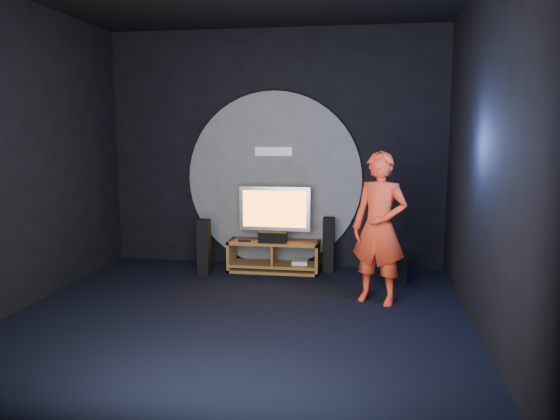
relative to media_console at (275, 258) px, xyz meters
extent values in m
plane|color=black|center=(-0.07, -2.05, -0.20)|extent=(5.00, 5.00, 0.00)
cube|color=black|center=(-0.07, 0.45, 1.55)|extent=(5.00, 0.04, 3.50)
cube|color=black|center=(-0.07, -4.55, 1.55)|extent=(5.00, 0.04, 3.50)
cube|color=black|center=(-2.57, -2.05, 1.55)|extent=(0.04, 5.00, 3.50)
cube|color=black|center=(2.43, -2.05, 1.55)|extent=(0.04, 5.00, 3.50)
cylinder|color=#515156|center=(-0.07, 0.39, 1.10)|extent=(2.60, 0.08, 2.60)
cube|color=white|center=(-0.07, 0.34, 1.52)|extent=(0.55, 0.03, 0.13)
cube|color=olive|center=(-0.01, 0.00, 0.23)|extent=(1.31, 0.45, 0.04)
cube|color=olive|center=(-0.01, 0.00, -0.10)|extent=(1.27, 0.42, 0.04)
cube|color=olive|center=(-0.64, 0.00, 0.03)|extent=(0.04, 0.45, 0.45)
cube|color=olive|center=(0.63, 0.00, 0.03)|extent=(0.04, 0.45, 0.45)
cube|color=olive|center=(-0.01, 0.00, 0.07)|extent=(0.03, 0.40, 0.29)
cube|color=olive|center=(-0.01, 0.00, -0.18)|extent=(1.31, 0.45, 0.04)
cube|color=silver|center=(0.37, 0.00, -0.05)|extent=(0.22, 0.16, 0.05)
cube|color=#AAAAB1|center=(-0.01, 0.07, 0.27)|extent=(0.36, 0.22, 0.04)
cylinder|color=#AAAAB1|center=(-0.01, 0.07, 0.34)|extent=(0.07, 0.07, 0.10)
cube|color=#AAAAB1|center=(-0.01, 0.07, 0.71)|extent=(1.03, 0.06, 0.64)
cube|color=orange|center=(-0.01, 0.04, 0.71)|extent=(0.92, 0.01, 0.52)
cube|color=black|center=(-0.01, -0.11, 0.33)|extent=(0.40, 0.15, 0.15)
cube|color=black|center=(-0.41, -0.12, 0.27)|extent=(0.18, 0.05, 0.02)
cube|color=black|center=(-0.95, -0.34, 0.20)|extent=(0.16, 0.18, 0.79)
cube|color=black|center=(0.77, 0.11, 0.20)|extent=(0.16, 0.18, 0.79)
cube|color=black|center=(1.70, -0.25, -0.02)|extent=(0.31, 0.31, 0.34)
imported|color=red|center=(1.45, -1.23, 0.70)|extent=(0.77, 0.64, 1.79)
camera|label=1|loc=(1.30, -7.60, 1.83)|focal=35.00mm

